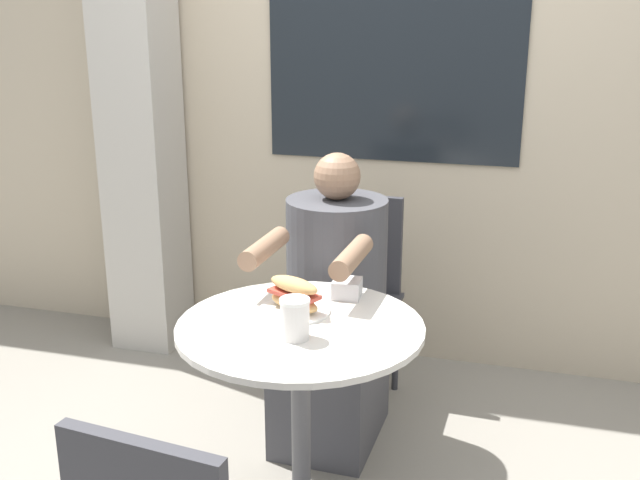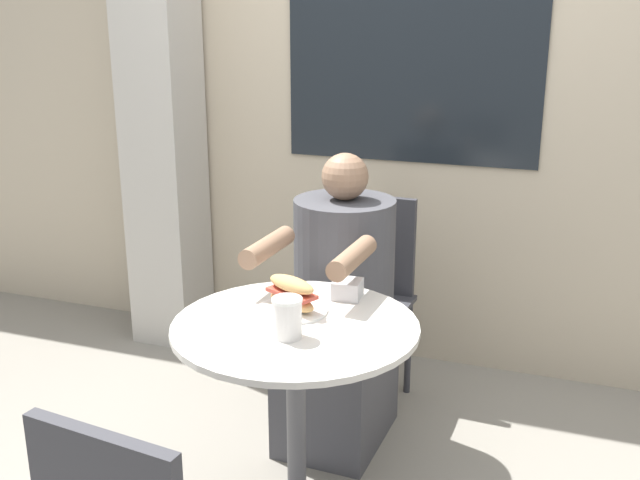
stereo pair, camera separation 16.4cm
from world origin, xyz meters
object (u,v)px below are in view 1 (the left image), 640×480
Objects in this scene: diner_chair at (356,280)px; sandwich_on_plate at (294,298)px; cafe_table at (301,381)px; drink_cup at (295,319)px; seated_diner at (333,321)px.

sandwich_on_plate is at bearing 91.74° from diner_chair.
cafe_table is 3.32× the size of sandwich_on_plate.
drink_cup is at bearing -80.84° from cafe_table.
diner_chair is 1.05m from drink_cup.
cafe_table is 0.27m from drink_cup.
seated_diner reaches higher than drink_cup.
sandwich_on_plate is (0.00, -0.84, 0.24)m from diner_chair.
diner_chair is 3.88× the size of sandwich_on_plate.
drink_cup reaches higher than sandwich_on_plate.
diner_chair reaches higher than drink_cup.
diner_chair reaches higher than sandwich_on_plate.
cafe_table is at bearing 96.75° from seated_diner.
cafe_table is 0.92m from diner_chair.
seated_diner is at bearing 95.08° from cafe_table.
cafe_table is at bearing -61.65° from sandwich_on_plate.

